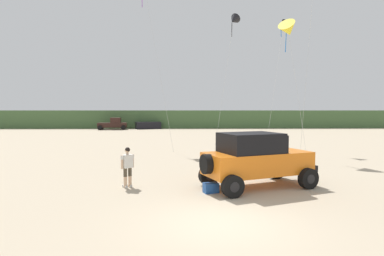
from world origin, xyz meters
TOP-DOWN VIEW (x-y plane):
  - ground_plane at (0.00, 0.00)m, footprint 220.00×220.00m
  - dune_ridge at (0.01, 50.02)m, footprint 90.00×8.27m
  - jeep at (1.98, 4.05)m, footprint 4.99×3.74m
  - person_watching at (-3.33, 4.16)m, footprint 0.50×0.47m
  - cooler_box at (0.04, 3.23)m, footprint 0.64×0.52m
  - distant_pickup at (-12.62, 43.04)m, footprint 4.78×2.84m
  - distant_sedan at (-7.08, 44.88)m, footprint 4.53×3.00m
  - kite_yellow_diamond at (3.02, 16.68)m, footprint 2.52×4.86m
  - kite_blue_swept at (6.17, 12.86)m, footprint 1.88×4.29m
  - kite_red_delta at (7.20, 17.26)m, footprint 3.40×6.35m

SIDE VIEW (x-z plane):
  - ground_plane at x=0.00m, z-range 0.00..0.00m
  - cooler_box at x=0.04m, z-range 0.00..0.38m
  - distant_sedan at x=-7.08m, z-range 0.00..1.20m
  - person_watching at x=-3.33m, z-range 0.10..1.77m
  - distant_pickup at x=-12.62m, z-range -0.05..1.93m
  - jeep at x=1.98m, z-range 0.07..2.33m
  - dune_ridge at x=0.01m, z-range 0.00..3.17m
  - kite_blue_swept at x=6.17m, z-range 3.98..13.44m
  - kite_red_delta at x=7.20m, z-range 4.78..15.45m
  - kite_yellow_diamond at x=3.02m, z-range 4.88..15.90m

